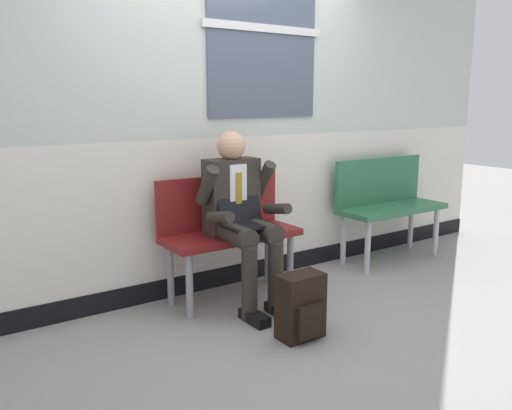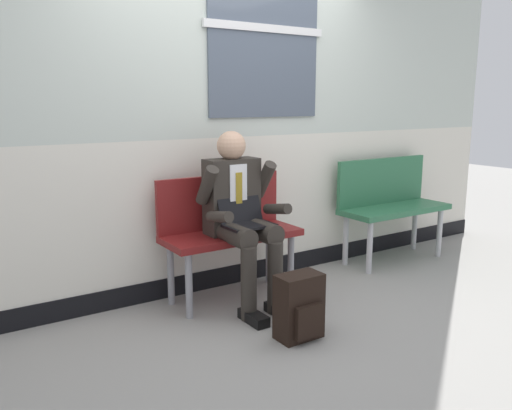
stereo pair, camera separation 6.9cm
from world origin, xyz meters
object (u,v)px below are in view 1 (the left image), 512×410
object	(u,v)px
bench_empty	(387,200)
backpack	(301,307)
person_seated	(241,214)
bench_with_person	(227,226)

from	to	relation	value
bench_empty	backpack	world-z (taller)	bench_empty
person_seated	backpack	distance (m)	0.84
backpack	bench_with_person	bearing A→B (deg)	90.21
person_seated	backpack	size ratio (longest dim) A/B	3.02
person_seated	bench_with_person	bearing A→B (deg)	90.00
person_seated	backpack	bearing A→B (deg)	-89.72
bench_with_person	bench_empty	xyz separation A→B (m)	(1.76, 0.00, 0.01)
bench_with_person	bench_empty	world-z (taller)	bench_empty
bench_empty	person_seated	size ratio (longest dim) A/B	0.86
bench_empty	person_seated	bearing A→B (deg)	-173.47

